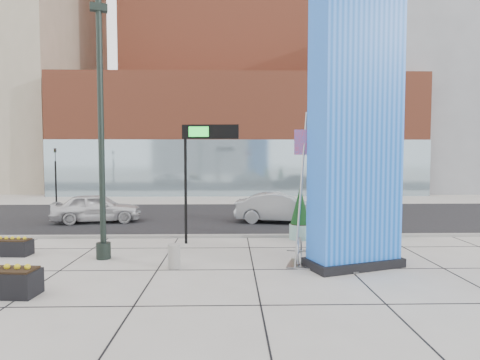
{
  "coord_description": "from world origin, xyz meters",
  "views": [
    {
      "loc": [
        0.3,
        -13.29,
        3.53
      ],
      "look_at": [
        0.64,
        2.0,
        2.63
      ],
      "focal_mm": 30.0,
      "sensor_mm": 36.0,
      "label": 1
    }
  ],
  "objects_px": {
    "public_art_sculpture": "(324,226)",
    "car_white_west": "(97,208)",
    "car_silver_mid": "(280,208)",
    "concrete_bollard": "(174,256)",
    "blue_pylon": "(356,113)",
    "overhead_street_sign": "(206,142)",
    "lamp_post": "(102,153)"
  },
  "relations": [
    {
      "from": "public_art_sculpture",
      "to": "car_white_west",
      "type": "relative_size",
      "value": 1.1
    },
    {
      "from": "car_white_west",
      "to": "car_silver_mid",
      "type": "xyz_separation_m",
      "value": [
        9.78,
        -0.31,
        0.01
      ]
    },
    {
      "from": "concrete_bollard",
      "to": "public_art_sculpture",
      "type": "bearing_deg",
      "value": 0.86
    },
    {
      "from": "public_art_sculpture",
      "to": "concrete_bollard",
      "type": "height_order",
      "value": "public_art_sculpture"
    },
    {
      "from": "blue_pylon",
      "to": "car_silver_mid",
      "type": "relative_size",
      "value": 2.12
    },
    {
      "from": "concrete_bollard",
      "to": "car_silver_mid",
      "type": "relative_size",
      "value": 0.16
    },
    {
      "from": "public_art_sculpture",
      "to": "concrete_bollard",
      "type": "bearing_deg",
      "value": -161.41
    },
    {
      "from": "overhead_street_sign",
      "to": "public_art_sculpture",
      "type": "bearing_deg",
      "value": -37.12
    },
    {
      "from": "concrete_bollard",
      "to": "overhead_street_sign",
      "type": "distance_m",
      "value": 5.25
    },
    {
      "from": "public_art_sculpture",
      "to": "lamp_post",
      "type": "bearing_deg",
      "value": -171.41
    },
    {
      "from": "overhead_street_sign",
      "to": "car_silver_mid",
      "type": "height_order",
      "value": "overhead_street_sign"
    },
    {
      "from": "lamp_post",
      "to": "car_white_west",
      "type": "distance_m",
      "value": 8.64
    },
    {
      "from": "car_silver_mid",
      "to": "concrete_bollard",
      "type": "bearing_deg",
      "value": 162.44
    },
    {
      "from": "public_art_sculpture",
      "to": "car_white_west",
      "type": "height_order",
      "value": "public_art_sculpture"
    },
    {
      "from": "car_white_west",
      "to": "concrete_bollard",
      "type": "bearing_deg",
      "value": -159.48
    },
    {
      "from": "public_art_sculpture",
      "to": "car_silver_mid",
      "type": "distance_m",
      "value": 8.56
    },
    {
      "from": "blue_pylon",
      "to": "car_silver_mid",
      "type": "height_order",
      "value": "blue_pylon"
    },
    {
      "from": "concrete_bollard",
      "to": "car_silver_mid",
      "type": "height_order",
      "value": "car_silver_mid"
    },
    {
      "from": "lamp_post",
      "to": "blue_pylon",
      "type": "bearing_deg",
      "value": -8.2
    },
    {
      "from": "concrete_bollard",
      "to": "overhead_street_sign",
      "type": "relative_size",
      "value": 0.16
    },
    {
      "from": "public_art_sculpture",
      "to": "concrete_bollard",
      "type": "relative_size",
      "value": 6.46
    },
    {
      "from": "public_art_sculpture",
      "to": "overhead_street_sign",
      "type": "relative_size",
      "value": 1.04
    },
    {
      "from": "lamp_post",
      "to": "car_silver_mid",
      "type": "relative_size",
      "value": 1.87
    },
    {
      "from": "public_art_sculpture",
      "to": "overhead_street_sign",
      "type": "height_order",
      "value": "public_art_sculpture"
    },
    {
      "from": "blue_pylon",
      "to": "car_white_west",
      "type": "bearing_deg",
      "value": 122.0
    },
    {
      "from": "blue_pylon",
      "to": "lamp_post",
      "type": "bearing_deg",
      "value": 152.47
    },
    {
      "from": "car_silver_mid",
      "to": "public_art_sculpture",
      "type": "bearing_deg",
      "value": -168.14
    },
    {
      "from": "car_white_west",
      "to": "lamp_post",
      "type": "bearing_deg",
      "value": -170.73
    },
    {
      "from": "blue_pylon",
      "to": "concrete_bollard",
      "type": "relative_size",
      "value": 13.14
    },
    {
      "from": "concrete_bollard",
      "to": "car_silver_mid",
      "type": "xyz_separation_m",
      "value": [
        4.41,
        8.61,
        0.4
      ]
    },
    {
      "from": "blue_pylon",
      "to": "overhead_street_sign",
      "type": "xyz_separation_m",
      "value": [
        -4.93,
        3.56,
        -0.78
      ]
    },
    {
      "from": "blue_pylon",
      "to": "lamp_post",
      "type": "relative_size",
      "value": 1.13
    }
  ]
}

